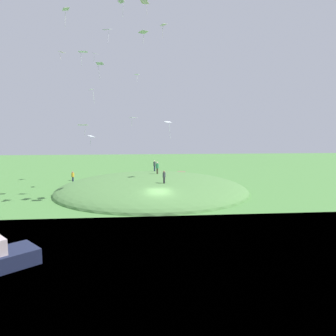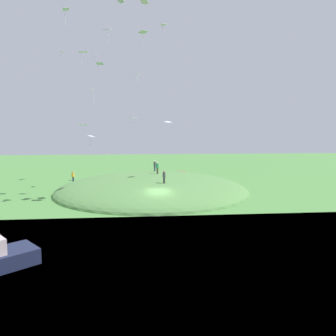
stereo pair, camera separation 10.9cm
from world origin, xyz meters
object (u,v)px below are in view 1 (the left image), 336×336
object	(u,v)px
kite_12	(121,2)
person_on_hilltop	(157,166)
kite_11	(137,75)
kite_7	(107,30)
kite_4	(163,26)
kite_1	(133,118)
kite_9	(168,123)
kite_13	(145,2)
kite_6	(92,90)
kite_15	(66,10)
kite_0	(143,32)
person_near_shore	(73,175)
person_with_child	(164,175)
kite_3	(83,125)
kite_8	(62,52)
kite_10	(91,137)
kite_14	(83,52)
kite_2	(95,54)
kite_5	(100,64)
person_walking_path	(155,164)

from	to	relation	value
kite_12	person_on_hilltop	bearing A→B (deg)	-22.07
kite_11	kite_7	bearing A→B (deg)	168.85
kite_4	kite_12	size ratio (longest dim) A/B	0.93
person_on_hilltop	kite_1	distance (m)	8.62
kite_9	kite_13	bearing A→B (deg)	152.22
kite_6	kite_15	distance (m)	11.86
kite_0	kite_11	bearing A→B (deg)	3.23
person_near_shore	person_with_child	bearing A→B (deg)	4.81
kite_3	kite_12	xyz separation A→B (m)	(-2.53, -4.71, 12.53)
kite_15	kite_3	bearing A→B (deg)	-63.31
kite_9	kite_13	xyz separation A→B (m)	(-5.79, 3.05, 12.59)
person_with_child	kite_8	bearing A→B (deg)	2.16
kite_0	kite_8	size ratio (longest dim) A/B	1.16
person_on_hilltop	kite_10	size ratio (longest dim) A/B	1.41
kite_0	kite_14	world-z (taller)	kite_0
kite_2	kite_3	distance (m)	18.95
kite_3	kite_10	xyz separation A→B (m)	(3.33, -0.39, -1.37)
kite_10	kite_12	bearing A→B (deg)	-143.59
kite_2	kite_13	size ratio (longest dim) A/B	1.23
kite_1	person_near_shore	bearing A→B (deg)	91.09
kite_6	person_near_shore	bearing A→B (deg)	53.40
kite_2	kite_11	xyz separation A→B (m)	(-1.24, -6.52, -3.30)
person_with_child	kite_1	distance (m)	13.46
kite_6	kite_12	world-z (taller)	kite_12
kite_1	kite_12	bearing A→B (deg)	176.90
person_on_hilltop	kite_4	world-z (taller)	kite_4
kite_5	kite_9	world-z (taller)	kite_5
kite_2	kite_3	bearing A→B (deg)	-178.54
person_walking_path	kite_1	distance (m)	8.17
person_with_child	kite_13	size ratio (longest dim) A/B	1.15
person_near_shore	kite_14	world-z (taller)	kite_14
kite_4	kite_2	bearing A→B (deg)	33.23
kite_12	kite_15	bearing A→B (deg)	72.76
kite_3	kite_9	bearing A→B (deg)	-68.08
kite_2	kite_13	distance (m)	18.49
kite_15	kite_1	bearing A→B (deg)	-29.22
person_with_child	kite_14	size ratio (longest dim) A/B	0.90
kite_0	kite_4	size ratio (longest dim) A/B	0.87
kite_4	kite_5	bearing A→B (deg)	72.28
person_with_child	kite_10	bearing A→B (deg)	21.60
kite_12	kite_13	distance (m)	2.60
kite_9	kite_15	bearing A→B (deg)	112.48
kite_14	kite_1	bearing A→B (deg)	-33.12
kite_6	kite_1	bearing A→B (deg)	-63.18
person_on_hilltop	kite_6	size ratio (longest dim) A/B	0.91
kite_5	kite_2	bearing A→B (deg)	9.73
kite_10	kite_12	world-z (taller)	kite_12
kite_5	kite_10	xyz separation A→B (m)	(0.55, 1.34, -8.72)
person_with_child	kite_13	xyz separation A→B (m)	(-2.61, 2.25, 19.02)
kite_5	kite_13	size ratio (longest dim) A/B	1.43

